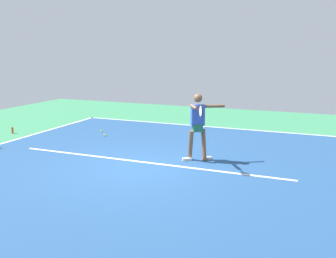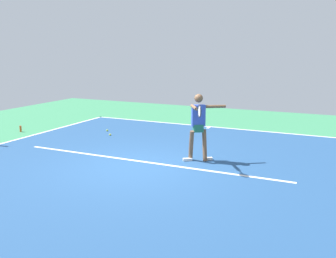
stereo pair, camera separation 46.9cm
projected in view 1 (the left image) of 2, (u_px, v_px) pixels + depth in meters
ground_plane at (137, 167)px, 9.59m from camera, size 20.56×20.56×0.00m
court_surface at (137, 167)px, 9.59m from camera, size 10.04×11.23×0.00m
court_line_baseline_near at (204, 126)px, 14.63m from camera, size 10.04×0.10×0.01m
court_line_service at (145, 162)px, 9.98m from camera, size 7.53×0.10×0.01m
court_line_centre_mark at (202, 127)px, 14.44m from camera, size 0.10×0.30×0.01m
tennis_player at (198, 122)px, 9.96m from camera, size 0.97×1.39×1.76m
tennis_ball_by_sideline at (105, 135)px, 12.96m from camera, size 0.07×0.07×0.07m
tennis_ball_near_player at (101, 131)px, 13.65m from camera, size 0.07×0.07×0.07m
water_bottle at (12, 130)px, 13.38m from camera, size 0.07×0.07×0.22m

